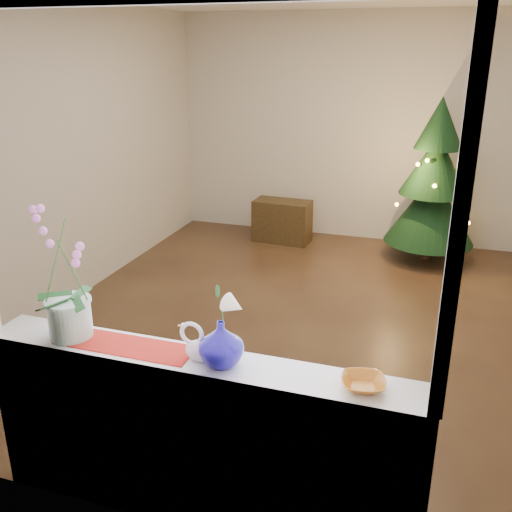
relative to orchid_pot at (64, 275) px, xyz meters
The scene contains 16 objects.
ground 2.77m from the orchid_pot, 73.93° to the left, with size 5.00×5.00×0.00m, color #311E14.
wall_back 4.92m from the orchid_pot, 82.02° to the left, with size 4.50×0.10×2.70m, color beige.
wall_front 0.70m from the orchid_pot, 10.72° to the right, with size 4.50×0.10×2.70m, color beige.
wall_left 2.84m from the orchid_pot, 123.46° to the left, with size 0.10×5.00×2.70m, color beige.
window_apron 1.07m from the orchid_pot, ahead, with size 2.20×0.08×0.88m, color white.
windowsill 0.77m from the orchid_pot, ahead, with size 2.20×0.26×0.04m, color white.
window_frame 0.82m from the orchid_pot, ahead, with size 2.22×0.06×1.60m, color white, non-canonical shape.
runner 0.45m from the orchid_pot, ahead, with size 0.70×0.20×0.01m, color maroon.
orchid_pot is the anchor object (origin of this frame).
swan 0.76m from the orchid_pot, ahead, with size 0.21×0.10×0.18m, color silver, non-canonical shape.
blue_vase 0.84m from the orchid_pot, ahead, with size 0.24×0.24×0.25m, color #100972.
lily 0.82m from the orchid_pot, ahead, with size 0.14×0.08×0.19m, color white, non-canonical shape.
paperweight 0.90m from the orchid_pot, ahead, with size 0.07×0.07×0.07m, color white.
amber_dish 1.50m from the orchid_pot, ahead, with size 0.16×0.16×0.04m, color #AF621A.
xmas_tree 4.63m from the orchid_pot, 69.50° to the left, with size 0.99×0.99×1.81m, color black, non-canonical shape.
side_table 4.52m from the orchid_pot, 91.74° to the left, with size 0.69×0.35×0.52m, color black.
Camera 1 is at (1.00, -4.51, 2.30)m, focal length 40.00 mm.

